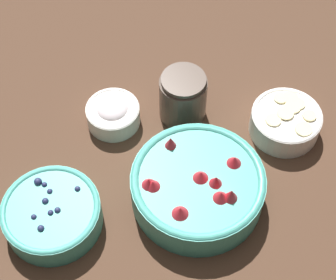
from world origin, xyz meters
name	(u,v)px	position (x,y,z in m)	size (l,w,h in m)	color
ground_plane	(157,206)	(0.00, 0.00, 0.00)	(4.00, 4.00, 0.00)	#4C3323
bowl_strawberries	(198,186)	(-0.05, 0.06, 0.04)	(0.24, 0.24, 0.09)	#47AD9E
bowl_blueberries	(52,213)	(0.11, -0.15, 0.03)	(0.17, 0.17, 0.06)	#47AD9E
bowl_bananas	(286,121)	(-0.26, 0.16, 0.03)	(0.14, 0.14, 0.06)	white
bowl_cream	(113,113)	(-0.14, -0.16, 0.03)	(0.11, 0.11, 0.05)	white
jar_chocolate	(183,98)	(-0.21, -0.05, 0.05)	(0.09, 0.09, 0.11)	#4C3D33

